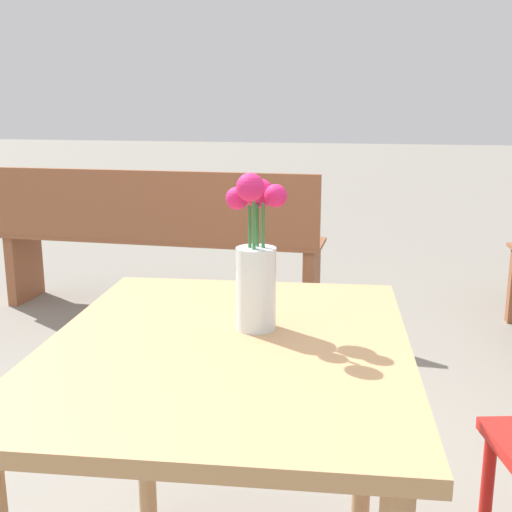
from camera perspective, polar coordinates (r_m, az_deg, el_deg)
The scene contains 3 objects.
table_front at distance 1.34m, azimuth -2.50°, elevation -12.07°, with size 0.81×0.97×0.74m.
flower_vase at distance 1.33m, azimuth 0.00°, elevation -1.06°, with size 0.12×0.14×0.33m.
bench_middle at distance 3.75m, azimuth -8.99°, elevation 1.94°, with size 1.94×0.36×0.85m.
Camera 1 is at (0.32, -1.17, 1.20)m, focal length 45.00 mm.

